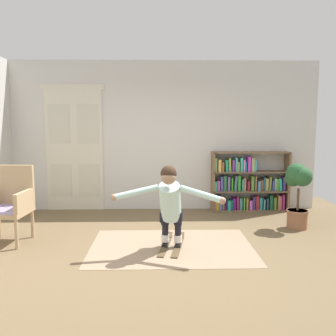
% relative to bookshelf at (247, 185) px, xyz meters
% --- Properties ---
extents(ground_plane, '(7.20, 7.20, 0.00)m').
position_rel_bookshelf_xyz_m(ground_plane, '(-1.62, -2.39, -0.50)').
color(ground_plane, brown).
extents(back_wall, '(6.00, 0.10, 2.90)m').
position_rel_bookshelf_xyz_m(back_wall, '(-1.62, 0.21, 0.95)').
color(back_wall, silver).
rests_on(back_wall, ground).
extents(double_door, '(1.22, 0.05, 2.45)m').
position_rel_bookshelf_xyz_m(double_door, '(-3.37, 0.15, 0.73)').
color(double_door, beige).
rests_on(double_door, ground).
extents(rug, '(2.25, 1.58, 0.01)m').
position_rel_bookshelf_xyz_m(rug, '(-1.55, -2.10, -0.50)').
color(rug, '#967B61').
rests_on(rug, ground).
extents(bookshelf, '(1.50, 0.30, 1.15)m').
position_rel_bookshelf_xyz_m(bookshelf, '(0.00, 0.00, 0.00)').
color(bookshelf, brown).
rests_on(bookshelf, ground).
extents(wicker_chair, '(0.65, 0.65, 1.10)m').
position_rel_bookshelf_xyz_m(wicker_chair, '(-3.90, -1.78, 0.08)').
color(wicker_chair, tan).
rests_on(wicker_chair, ground).
extents(potted_plant, '(0.39, 0.46, 1.07)m').
position_rel_bookshelf_xyz_m(potted_plant, '(0.52, -1.23, 0.19)').
color(potted_plant, brown).
rests_on(potted_plant, ground).
extents(skis_pair, '(0.41, 0.94, 0.07)m').
position_rel_bookshelf_xyz_m(skis_pair, '(-1.54, -2.07, -0.48)').
color(skis_pair, brown).
rests_on(skis_pair, rug).
extents(person_skier, '(1.46, 0.73, 1.11)m').
position_rel_bookshelf_xyz_m(person_skier, '(-1.57, -2.26, 0.20)').
color(person_skier, white).
rests_on(person_skier, skis_pair).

